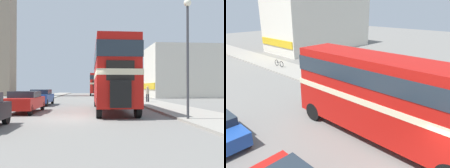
{
  "view_description": "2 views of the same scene",
  "coord_description": "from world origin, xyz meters",
  "views": [
    {
      "loc": [
        0.63,
        -13.17,
        1.65
      ],
      "look_at": [
        2.12,
        4.28,
        1.88
      ],
      "focal_mm": 40.0,
      "sensor_mm": 36.0,
      "label": 1
    },
    {
      "loc": [
        -6.89,
        -1.3,
        6.83
      ],
      "look_at": [
        2.12,
        7.16,
        2.4
      ],
      "focal_mm": 35.0,
      "sensor_mm": 36.0,
      "label": 2
    }
  ],
  "objects": [
    {
      "name": "bicycle_on_pavement",
      "position": [
        6.5,
        20.77,
        0.48
      ],
      "size": [
        0.05,
        1.76,
        0.78
      ],
      "color": "black",
      "rests_on": "sidewalk_right"
    },
    {
      "name": "shop_building_block",
      "position": [
        18.46,
        26.8,
        4.16
      ],
      "size": [
        16.87,
        8.19,
        8.32
      ],
      "color": "beige",
      "rests_on": "ground_plane"
    },
    {
      "name": "pedestrian_walking",
      "position": [
        6.64,
        12.88,
        1.05
      ],
      "size": [
        0.33,
        0.33,
        1.65
      ],
      "color": "#282833",
      "rests_on": "sidewalk_right"
    },
    {
      "name": "double_decker_bus",
      "position": [
        2.12,
        4.26,
        2.67
      ],
      "size": [
        2.41,
        10.25,
        4.5
      ],
      "color": "#B2140F",
      "rests_on": "ground_plane"
    }
  ]
}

